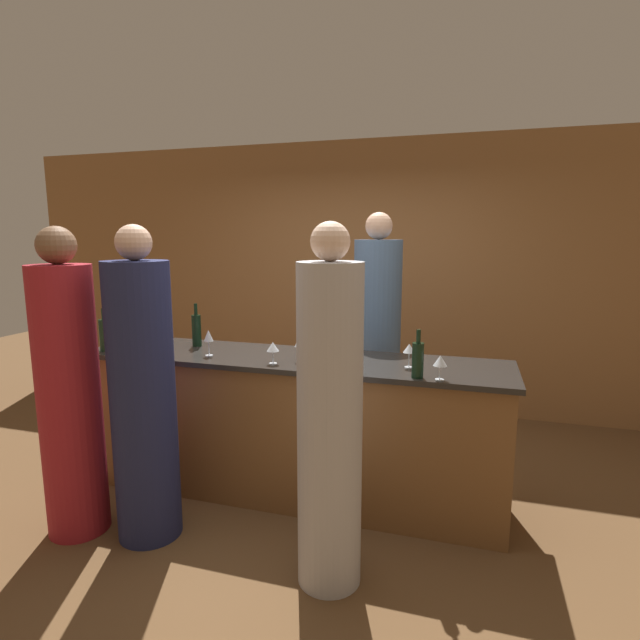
% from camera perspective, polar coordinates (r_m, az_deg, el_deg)
% --- Properties ---
extents(ground_plane, '(14.00, 14.00, 0.00)m').
position_cam_1_polar(ground_plane, '(3.82, -3.27, -18.96)').
color(ground_plane, brown).
extents(back_wall, '(8.00, 0.06, 2.80)m').
position_cam_1_polar(back_wall, '(5.35, 4.20, 5.01)').
color(back_wall, olive).
rests_on(back_wall, ground_plane).
extents(bar_counter, '(2.97, 0.68, 1.00)m').
position_cam_1_polar(bar_counter, '(3.61, -3.35, -11.93)').
color(bar_counter, brown).
rests_on(bar_counter, ground_plane).
extents(bartender, '(0.38, 0.38, 2.01)m').
position_cam_1_polar(bartender, '(4.08, 6.49, -3.09)').
color(bartender, '#4C6B93').
rests_on(bartender, ground_plane).
extents(guest_0, '(0.38, 0.38, 1.89)m').
position_cam_1_polar(guest_0, '(3.17, -19.56, -8.38)').
color(guest_0, '#1E234C').
rests_on(guest_0, ground_plane).
extents(guest_1, '(0.33, 0.33, 1.89)m').
position_cam_1_polar(guest_1, '(2.59, 1.11, -11.61)').
color(guest_1, '#B2B2B7').
rests_on(guest_1, ground_plane).
extents(guest_2, '(0.36, 0.36, 1.88)m').
position_cam_1_polar(guest_2, '(3.40, -26.73, -7.69)').
color(guest_2, maroon).
rests_on(guest_2, ground_plane).
extents(wine_bottle_0, '(0.07, 0.07, 0.32)m').
position_cam_1_polar(wine_bottle_0, '(3.87, -13.93, -1.06)').
color(wine_bottle_0, black).
rests_on(wine_bottle_0, bar_counter).
extents(wine_bottle_1, '(0.07, 0.07, 0.31)m').
position_cam_1_polar(wine_bottle_1, '(3.91, -23.40, -1.52)').
color(wine_bottle_1, black).
rests_on(wine_bottle_1, bar_counter).
extents(wine_bottle_2, '(0.07, 0.07, 0.29)m').
position_cam_1_polar(wine_bottle_2, '(2.98, 11.11, -4.41)').
color(wine_bottle_2, black).
rests_on(wine_bottle_2, bar_counter).
extents(wine_glass_0, '(0.08, 0.08, 0.14)m').
position_cam_1_polar(wine_glass_0, '(3.25, -5.41, -3.12)').
color(wine_glass_0, silver).
rests_on(wine_glass_0, bar_counter).
extents(wine_glass_1, '(0.08, 0.08, 0.15)m').
position_cam_1_polar(wine_glass_1, '(3.19, 10.16, -3.30)').
color(wine_glass_1, silver).
rests_on(wine_glass_1, bar_counter).
extents(wine_glass_2, '(0.06, 0.06, 0.14)m').
position_cam_1_polar(wine_glass_2, '(3.16, 0.89, -3.51)').
color(wine_glass_2, silver).
rests_on(wine_glass_2, bar_counter).
extents(wine_glass_3, '(0.07, 0.07, 0.18)m').
position_cam_1_polar(wine_glass_3, '(3.53, -12.63, -1.84)').
color(wine_glass_3, silver).
rests_on(wine_glass_3, bar_counter).
extents(wine_glass_4, '(0.08, 0.08, 0.15)m').
position_cam_1_polar(wine_glass_4, '(2.96, 13.58, -4.62)').
color(wine_glass_4, silver).
rests_on(wine_glass_4, bar_counter).
extents(wine_glass_5, '(0.07, 0.07, 0.18)m').
position_cam_1_polar(wine_glass_5, '(3.30, -2.29, -2.46)').
color(wine_glass_5, silver).
rests_on(wine_glass_5, bar_counter).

